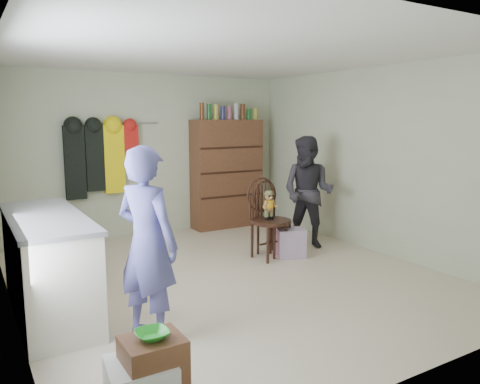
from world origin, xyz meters
TOP-DOWN VIEW (x-y plane):
  - ground_plane at (0.00, 0.00)m, footprint 5.00×5.00m
  - room_walls at (0.00, 0.53)m, footprint 5.00×5.00m
  - counter at (-1.95, 0.00)m, footprint 0.64×1.86m
  - stool at (-1.67, -1.99)m, footprint 0.36×0.31m
  - bowl at (-1.67, -1.99)m, footprint 0.20×0.20m
  - chair_front at (0.80, 0.44)m, footprint 0.51×0.51m
  - chair_far at (0.95, 0.56)m, footprint 0.52×0.52m
  - striped_bag at (1.09, 0.30)m, footprint 0.44×0.39m
  - person_left at (-1.32, -0.96)m, footprint 0.62×0.70m
  - person_right at (1.61, 0.59)m, footprint 0.90×0.96m
  - dresser at (1.25, 2.30)m, footprint 1.20×0.39m
  - coat_rack at (-0.83, 2.38)m, footprint 1.42×0.12m

SIDE VIEW (x-z plane):
  - ground_plane at x=0.00m, z-range 0.00..0.00m
  - striped_bag at x=1.09m, z-range 0.00..0.38m
  - stool at x=-1.67m, z-range 0.00..0.51m
  - counter at x=-1.95m, z-range 0.00..0.94m
  - chair_far at x=0.95m, z-range 0.04..1.03m
  - bowl at x=-1.67m, z-range 0.51..0.56m
  - chair_front at x=0.80m, z-range 0.07..1.12m
  - person_right at x=1.61m, z-range 0.00..1.57m
  - person_left at x=-1.32m, z-range 0.00..1.60m
  - dresser at x=1.25m, z-range -0.12..1.95m
  - coat_rack at x=-0.83m, z-range 0.70..1.80m
  - room_walls at x=0.00m, z-range -0.92..4.08m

